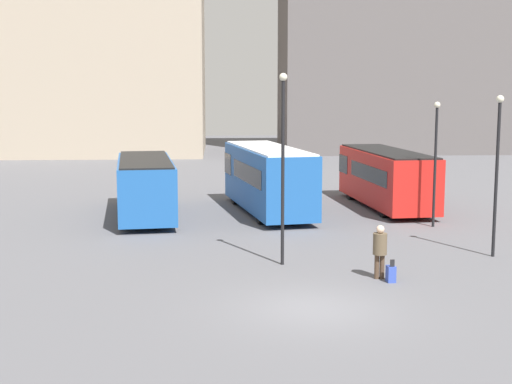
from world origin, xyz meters
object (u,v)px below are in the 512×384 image
bus_0 (145,185)px  lamp_post_2 (497,163)px  suitcase (391,274)px  lamp_post_1 (283,156)px  bus_1 (267,177)px  lamp_post_0 (436,154)px  bus_2 (385,176)px  traveler (380,247)px

bus_0 → lamp_post_2: lamp_post_2 is taller
bus_0 → lamp_post_2: bearing=-131.3°
suitcase → lamp_post_2: 6.58m
lamp_post_1 → bus_1: bearing=88.7°
suitcase → lamp_post_0: size_ratio=0.14×
suitcase → lamp_post_1: size_ratio=0.11×
bus_2 → lamp_post_2: (1.34, -11.56, 1.85)m
bus_1 → bus_0: bearing=88.4°
bus_1 → bus_2: 6.49m
bus_2 → lamp_post_0: lamp_post_0 is taller
bus_1 → bus_2: size_ratio=1.04×
bus_1 → suitcase: bus_1 is taller
bus_2 → lamp_post_0: bearing=-176.2°
bus_0 → bus_1: bearing=-88.7°
bus_1 → bus_2: bearing=-88.4°
bus_0 → bus_1: 6.12m
suitcase → lamp_post_0: bearing=-28.1°
traveler → lamp_post_2: lamp_post_2 is taller
lamp_post_1 → lamp_post_2: lamp_post_1 is taller
bus_2 → lamp_post_0: (0.89, -5.63, 1.68)m
bus_2 → lamp_post_1: (-6.61, -12.37, 2.24)m
traveler → lamp_post_0: (4.50, 8.83, 2.26)m
suitcase → traveler: bearing=28.9°
suitcase → lamp_post_0: (4.22, 9.27, 3.05)m
bus_0 → bus_1: size_ratio=0.94×
bus_1 → traveler: bearing=-178.1°
bus_2 → bus_1: bearing=96.3°
bus_1 → lamp_post_1: 11.27m
bus_1 → lamp_post_1: bearing=168.8°
lamp_post_0 → lamp_post_2: bearing=-85.7°
bus_0 → bus_1: (6.05, 0.88, 0.24)m
bus_0 → lamp_post_1: (5.81, -10.20, 2.33)m
bus_1 → lamp_post_2: 12.94m
lamp_post_0 → lamp_post_1: bearing=-138.0°
bus_0 → bus_2: size_ratio=0.97×
bus_1 → suitcase: (3.03, -13.61, -1.52)m
traveler → suitcase: traveler is taller
lamp_post_1 → lamp_post_2: 7.99m
bus_2 → traveler: bus_2 is taller
bus_0 → lamp_post_0: (13.30, -3.46, 1.77)m
bus_0 → lamp_post_1: lamp_post_1 is taller
bus_2 → lamp_post_2: size_ratio=1.63×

